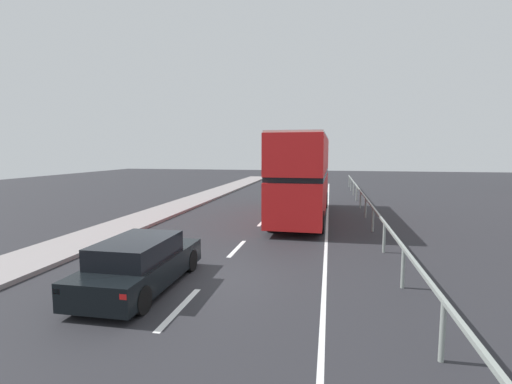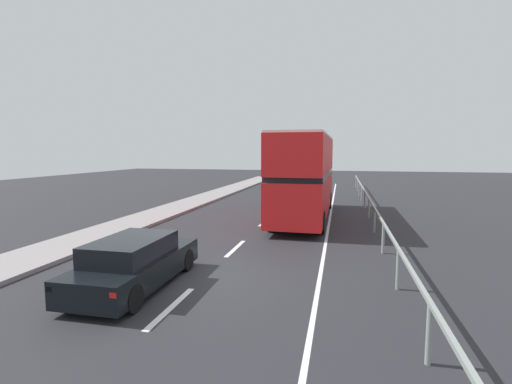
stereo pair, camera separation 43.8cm
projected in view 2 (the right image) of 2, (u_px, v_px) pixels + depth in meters
ground_plane at (204, 279)px, 10.58m from camera, size 75.02×120.00×0.10m
near_sidewalk_kerb at (23, 261)px, 11.94m from camera, size 2.38×80.00×0.14m
lane_paint_markings at (304, 222)px, 18.71m from camera, size 3.37×46.00×0.01m
bridge_side_railing at (372, 207)px, 18.03m from camera, size 0.10×42.00×1.11m
double_decker_bus_red at (305, 174)px, 19.66m from camera, size 2.63×10.47×4.42m
hatchback_car_near at (135, 263)px, 9.77m from camera, size 1.79×4.43×1.35m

